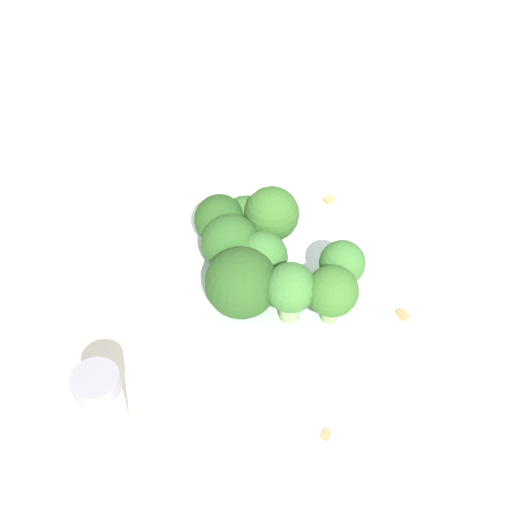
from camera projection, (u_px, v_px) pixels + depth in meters
The scene contains 15 objects.
ground_plane at pixel (256, 306), 0.63m from camera, with size 3.00×3.00×0.00m, color beige.
bowl at pixel (256, 294), 0.62m from camera, with size 0.22×0.22×0.03m, color silver.
broccoli_floret_0 at pixel (332, 292), 0.55m from camera, with size 0.04×0.04×0.05m.
broccoli_floret_1 at pixel (291, 289), 0.55m from camera, with size 0.04×0.04×0.05m.
broccoli_floret_2 at pixel (220, 220), 0.61m from camera, with size 0.04×0.04×0.05m.
broccoli_floret_3 at pixel (243, 216), 0.62m from camera, with size 0.03×0.03×0.04m.
broccoli_floret_4 at pixel (241, 283), 0.56m from camera, with size 0.06×0.06×0.06m.
broccoli_floret_5 at pixel (263, 262), 0.58m from camera, with size 0.04×0.04×0.05m.
broccoli_floret_6 at pixel (231, 244), 0.59m from camera, with size 0.05×0.05×0.05m.
broccoli_floret_7 at pixel (342, 266), 0.57m from camera, with size 0.04×0.04×0.05m.
broccoli_floret_8 at pixel (272, 216), 0.61m from camera, with size 0.05×0.05×0.06m.
pepper_shaker at pixel (101, 402), 0.52m from camera, with size 0.04×0.04×0.06m.
almond_crumb_0 at pixel (404, 313), 0.62m from camera, with size 0.01×0.01×0.01m, color #AD7F4C.
almond_crumb_1 at pixel (330, 198), 0.72m from camera, with size 0.01×0.01×0.01m, color tan.
almond_crumb_2 at pixel (326, 434), 0.54m from camera, with size 0.01×0.01×0.01m, color #AD7F4C.
Camera 1 is at (0.07, 0.39, 0.48)m, focal length 50.00 mm.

